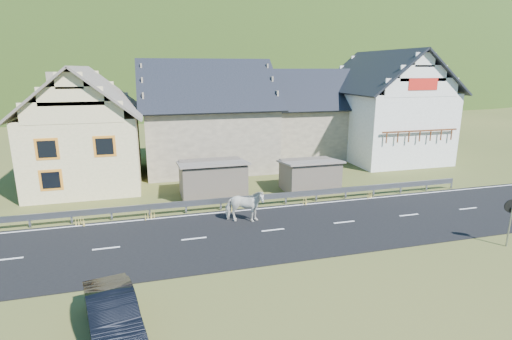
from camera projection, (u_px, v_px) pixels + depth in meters
name	position (u px, v px, depth m)	size (l,w,h in m)	color
ground	(273.00, 231.00, 20.28)	(160.00, 160.00, 0.00)	#3C471E
road	(273.00, 230.00, 20.28)	(60.00, 7.00, 0.04)	black
lane_markings	(273.00, 230.00, 20.27)	(60.00, 6.60, 0.01)	silver
guardrail	(254.00, 198.00, 23.58)	(28.10, 0.09, 0.75)	#93969B
shed_left	(212.00, 179.00, 25.56)	(4.30, 3.30, 2.40)	#716456
shed_right	(310.00, 176.00, 26.79)	(3.80, 2.90, 2.20)	#716456
house_cream	(85.00, 122.00, 27.83)	(7.80, 9.80, 8.30)	beige
house_stone_a	(207.00, 110.00, 32.88)	(10.80, 9.80, 8.90)	tan
house_stone_b	(309.00, 109.00, 37.42)	(9.80, 8.80, 8.10)	tan
house_white	(385.00, 102.00, 35.95)	(8.80, 10.80, 9.70)	white
mountain	(170.00, 127.00, 194.63)	(440.00, 280.00, 260.00)	#1E3811
horse	(244.00, 206.00, 21.15)	(2.10, 0.96, 1.77)	silver
car	(113.00, 315.00, 12.26)	(1.43, 4.10, 1.35)	black
traffic_mirror	(511.00, 212.00, 18.17)	(0.62, 0.24, 2.26)	#93969B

